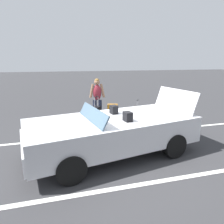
% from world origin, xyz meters
% --- Properties ---
extents(ground_plane, '(80.00, 80.00, 0.00)m').
position_xyz_m(ground_plane, '(0.00, 0.00, 0.00)').
color(ground_plane, '#333335').
extents(lot_line_near, '(18.00, 0.12, 0.01)m').
position_xyz_m(lot_line_near, '(0.00, -1.28, 0.00)').
color(lot_line_near, silver).
rests_on(lot_line_near, ground_plane).
extents(lot_line_mid, '(18.00, 0.12, 0.01)m').
position_xyz_m(lot_line_mid, '(0.00, 1.42, 0.00)').
color(lot_line_mid, silver).
rests_on(lot_line_mid, ground_plane).
extents(convertible_car, '(4.38, 2.47, 1.53)m').
position_xyz_m(convertible_car, '(0.20, 0.04, 0.59)').
color(convertible_car, silver).
rests_on(convertible_car, ground_plane).
extents(suitcase_large_black, '(0.51, 0.55, 1.12)m').
position_xyz_m(suitcase_large_black, '(0.09, -2.12, 0.37)').
color(suitcase_large_black, black).
rests_on(suitcase_large_black, ground_plane).
extents(suitcase_medium_bright, '(0.45, 0.35, 0.62)m').
position_xyz_m(suitcase_medium_bright, '(-0.78, -2.92, 0.31)').
color(suitcase_medium_bright, orange).
rests_on(suitcase_medium_bright, ground_plane).
extents(suitcase_small_carryon, '(0.36, 0.39, 0.79)m').
position_xyz_m(suitcase_small_carryon, '(-1.70, -2.74, 0.25)').
color(suitcase_small_carryon, '#2D2319').
rests_on(suitcase_small_carryon, ground_plane).
extents(duffel_bag, '(0.71, 0.52, 0.34)m').
position_xyz_m(duffel_bag, '(-0.64, -1.64, 0.16)').
color(duffel_bag, '#19723F').
rests_on(duffel_bag, ground_plane).
extents(traveler_person, '(0.61, 0.26, 1.65)m').
position_xyz_m(traveler_person, '(-0.16, -2.91, 0.93)').
color(traveler_person, '#1E2338').
rests_on(traveler_person, ground_plane).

